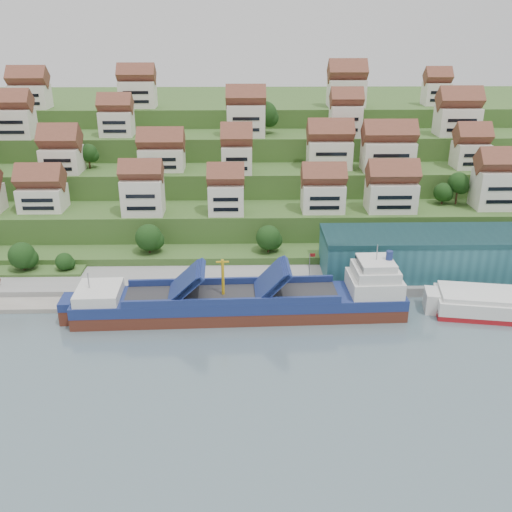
{
  "coord_description": "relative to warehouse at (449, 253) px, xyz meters",
  "views": [
    {
      "loc": [
        3.52,
        -107.21,
        58.84
      ],
      "look_at": [
        6.02,
        14.0,
        8.0
      ],
      "focal_mm": 40.0,
      "sensor_mm": 36.0,
      "label": 1
    }
  ],
  "objects": [
    {
      "name": "hillside_trees",
      "position": [
        -61.54,
        25.83,
        8.96
      ],
      "size": [
        141.58,
        62.92,
        32.33
      ],
      "color": "#1A3E14",
      "rests_on": "ground"
    },
    {
      "name": "quay",
      "position": [
        -32.0,
        -2.0,
        -6.1
      ],
      "size": [
        180.0,
        14.0,
        2.2
      ],
      "primitive_type": "cube",
      "color": "gray",
      "rests_on": "ground"
    },
    {
      "name": "hillside",
      "position": [
        -52.0,
        86.55,
        3.46
      ],
      "size": [
        260.0,
        128.0,
        31.0
      ],
      "color": "#2D4C1E",
      "rests_on": "ground"
    },
    {
      "name": "flagpole",
      "position": [
        -33.89,
        -7.0,
        -0.32
      ],
      "size": [
        1.28,
        0.16,
        8.0
      ],
      "color": "gray",
      "rests_on": "quay"
    },
    {
      "name": "warehouse",
      "position": [
        0.0,
        0.0,
        0.0
      ],
      "size": [
        60.0,
        15.0,
        10.0
      ],
      "primitive_type": "cube",
      "color": "#265E68",
      "rests_on": "quay"
    },
    {
      "name": "hillside_village",
      "position": [
        -50.17,
        41.77,
        16.58
      ],
      "size": [
        158.98,
        63.19,
        28.75
      ],
      "color": "silver",
      "rests_on": "ground"
    },
    {
      "name": "second_ship",
      "position": [
        7.13,
        -17.58,
        -4.74
      ],
      "size": [
        29.42,
        14.99,
        8.14
      ],
      "rotation": [
        0.0,
        0.0,
        -0.17
      ],
      "color": "maroon",
      "rests_on": "ground"
    },
    {
      "name": "ground",
      "position": [
        -52.0,
        -17.0,
        -7.2
      ],
      "size": [
        300.0,
        300.0,
        0.0
      ],
      "primitive_type": "plane",
      "color": "slate",
      "rests_on": "ground"
    },
    {
      "name": "cargo_ship",
      "position": [
        -47.64,
        -16.45,
        -4.21
      ],
      "size": [
        69.79,
        13.12,
        15.3
      ],
      "rotation": [
        0.0,
        0.0,
        0.03
      ],
      "color": "#532519",
      "rests_on": "ground"
    }
  ]
}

